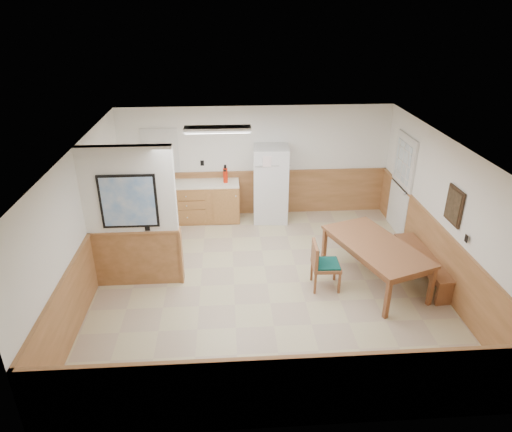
{
  "coord_description": "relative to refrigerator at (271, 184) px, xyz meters",
  "views": [
    {
      "loc": [
        -0.65,
        -6.74,
        4.53
      ],
      "look_at": [
        -0.17,
        0.4,
        1.14
      ],
      "focal_mm": 32.0,
      "sensor_mm": 36.0,
      "label": 1
    }
  ],
  "objects": [
    {
      "name": "kitchen_window",
      "position": [
        -2.4,
        0.35,
        0.7
      ],
      "size": [
        0.8,
        0.04,
        1.0
      ],
      "color": "silver",
      "rests_on": "back_wall"
    },
    {
      "name": "left_wall",
      "position": [
        -3.3,
        -2.63,
        0.4
      ],
      "size": [
        0.02,
        6.0,
        2.5
      ],
      "primitive_type": "cube",
      "color": "white",
      "rests_on": "ground"
    },
    {
      "name": "kitchen_counter",
      "position": [
        -1.51,
        0.05,
        -0.39
      ],
      "size": [
        2.2,
        0.61,
        1.0
      ],
      "color": "#B3753F",
      "rests_on": "ground"
    },
    {
      "name": "soap_bottle",
      "position": [
        -2.53,
        0.01,
        0.17
      ],
      "size": [
        0.1,
        0.1,
        0.24
      ],
      "primitive_type": "cylinder",
      "rotation": [
        0.0,
        0.0,
        0.38
      ],
      "color": "#178328",
      "rests_on": "kitchen_counter"
    },
    {
      "name": "dining_chair",
      "position": [
        0.6,
        -2.78,
        -0.36
      ],
      "size": [
        0.67,
        0.49,
        0.85
      ],
      "rotation": [
        0.0,
        0.0,
        -0.04
      ],
      "color": "#965B37",
      "rests_on": "ground"
    },
    {
      "name": "fire_extinguisher",
      "position": [
        -1.0,
        0.04,
        0.23
      ],
      "size": [
        0.11,
        0.11,
        0.4
      ],
      "rotation": [
        0.0,
        0.0,
        0.14
      ],
      "color": "red",
      "rests_on": "kitchen_counter"
    },
    {
      "name": "ceiling",
      "position": [
        -0.3,
        -2.63,
        1.65
      ],
      "size": [
        6.0,
        6.0,
        0.02
      ],
      "primitive_type": "cube",
      "color": "silver",
      "rests_on": "back_wall"
    },
    {
      "name": "right_wall",
      "position": [
        2.7,
        -2.63,
        0.4
      ],
      "size": [
        0.02,
        6.0,
        2.5
      ],
      "primitive_type": "cube",
      "color": "white",
      "rests_on": "ground"
    },
    {
      "name": "partition_wall",
      "position": [
        -2.55,
        -2.43,
        0.38
      ],
      "size": [
        1.5,
        0.2,
        2.5
      ],
      "color": "white",
      "rests_on": "ground"
    },
    {
      "name": "wainscot_right",
      "position": [
        2.68,
        -2.63,
        -0.35
      ],
      "size": [
        0.04,
        6.0,
        1.0
      ],
      "primitive_type": "cube",
      "color": "#B47948",
      "rests_on": "ground"
    },
    {
      "name": "wall_painting",
      "position": [
        2.66,
        -2.93,
        0.7
      ],
      "size": [
        0.04,
        0.5,
        0.6
      ],
      "color": "black",
      "rests_on": "right_wall"
    },
    {
      "name": "refrigerator",
      "position": [
        0.0,
        0.0,
        0.0
      ],
      "size": [
        0.8,
        0.75,
        1.7
      ],
      "rotation": [
        0.0,
        0.0,
        -0.07
      ],
      "color": "silver",
      "rests_on": "ground"
    },
    {
      "name": "ground",
      "position": [
        -0.3,
        -2.63,
        -0.85
      ],
      "size": [
        6.0,
        6.0,
        0.0
      ],
      "primitive_type": "plane",
      "color": "tan",
      "rests_on": "ground"
    },
    {
      "name": "exterior_door",
      "position": [
        2.66,
        -0.73,
        0.2
      ],
      "size": [
        0.07,
        1.02,
        2.15
      ],
      "color": "silver",
      "rests_on": "ground"
    },
    {
      "name": "fluorescent_fixture",
      "position": [
        -1.1,
        -1.33,
        1.6
      ],
      "size": [
        1.2,
        0.3,
        0.09
      ],
      "color": "silver",
      "rests_on": "ceiling"
    },
    {
      "name": "dining_table",
      "position": [
        1.56,
        -2.68,
        -0.19
      ],
      "size": [
        1.6,
        2.2,
        0.75
      ],
      "rotation": [
        0.0,
        0.0,
        0.34
      ],
      "color": "#965B37",
      "rests_on": "ground"
    },
    {
      "name": "wainscot_back",
      "position": [
        -0.3,
        0.35,
        -0.35
      ],
      "size": [
        6.0,
        0.04,
        1.0
      ],
      "primitive_type": "cube",
      "color": "#B47948",
      "rests_on": "ground"
    },
    {
      "name": "back_wall",
      "position": [
        -0.3,
        0.37,
        0.4
      ],
      "size": [
        6.0,
        0.02,
        2.5
      ],
      "primitive_type": "cube",
      "color": "white",
      "rests_on": "ground"
    },
    {
      "name": "wainscot_left",
      "position": [
        -3.28,
        -2.63,
        -0.35
      ],
      "size": [
        0.04,
        6.0,
        1.0
      ],
      "primitive_type": "cube",
      "color": "#B47948",
      "rests_on": "ground"
    },
    {
      "name": "dining_bench",
      "position": [
        2.5,
        -2.61,
        -0.5
      ],
      "size": [
        0.52,
        1.77,
        0.45
      ],
      "rotation": [
        0.0,
        0.0,
        0.08
      ],
      "color": "#965B37",
      "rests_on": "ground"
    }
  ]
}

